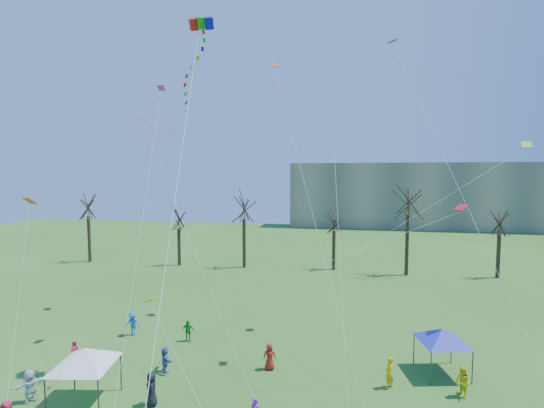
% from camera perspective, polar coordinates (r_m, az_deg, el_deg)
% --- Properties ---
extents(distant_building, '(60.00, 14.00, 15.00)m').
position_cam_1_polar(distant_building, '(96.33, 21.32, 1.26)').
color(distant_building, gray).
rests_on(distant_building, ground).
extents(bare_tree_row, '(69.59, 7.66, 11.71)m').
position_cam_1_polar(bare_tree_row, '(48.66, 7.90, -1.78)').
color(bare_tree_row, black).
rests_on(bare_tree_row, ground).
extents(big_box_kite, '(2.55, 8.08, 24.14)m').
position_cam_1_polar(big_box_kite, '(23.55, -11.76, 17.43)').
color(big_box_kite, red).
rests_on(big_box_kite, ground).
extents(canopy_tent_white, '(4.12, 4.12, 3.13)m').
position_cam_1_polar(canopy_tent_white, '(24.08, -26.41, -19.89)').
color(canopy_tent_white, '#3F3F44').
rests_on(canopy_tent_white, ground).
extents(canopy_tent_blue, '(3.74, 3.74, 2.88)m').
position_cam_1_polar(canopy_tent_blue, '(26.98, 24.28, -17.60)').
color(canopy_tent_blue, '#3F3F44').
rests_on(canopy_tent_blue, ground).
extents(festival_crowd, '(26.37, 14.17, 1.86)m').
position_cam_1_polar(festival_crowd, '(22.53, -5.99, -26.32)').
color(festival_crowd, '#BA1738').
rests_on(festival_crowd, ground).
extents(small_kites_aloft, '(30.29, 19.17, 32.37)m').
position_cam_1_polar(small_kites_aloft, '(25.40, -0.46, 8.17)').
color(small_kites_aloft, red).
rests_on(small_kites_aloft, ground).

